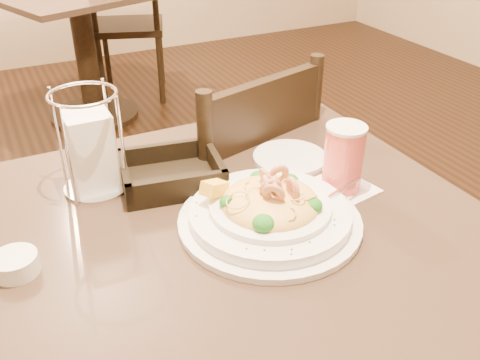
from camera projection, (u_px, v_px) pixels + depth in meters
name	position (u px, v px, depth m)	size (l,w,h in m)	color
main_table	(244.00, 315.00, 1.13)	(0.90, 0.90, 0.76)	black
background_table	(82.00, 32.00, 3.00)	(1.15, 1.15, 0.76)	black
dining_chair_near	(230.00, 207.00, 1.52)	(0.52, 0.52, 0.93)	black
dining_chair_far	(128.00, 21.00, 3.29)	(0.53, 0.53, 0.93)	black
pasta_bowl	(270.00, 210.00, 0.98)	(0.38, 0.34, 0.11)	white
drink_glass	(343.00, 159.00, 1.07)	(0.14, 0.14, 0.14)	white
bread_basket	(171.00, 175.00, 1.11)	(0.23, 0.20, 0.06)	black
napkin_caddy	(91.00, 149.00, 1.06)	(0.13, 0.13, 0.21)	silver
side_plate	(290.00, 158.00, 1.21)	(0.17, 0.17, 0.01)	white
butter_ramekin	(15.00, 264.00, 0.87)	(0.08, 0.08, 0.03)	white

